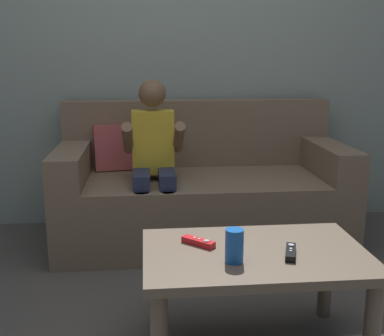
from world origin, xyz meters
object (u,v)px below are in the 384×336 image
at_px(person_seated_on_couch, 154,157).
at_px(game_remote_black_center, 291,252).
at_px(coffee_table, 255,268).
at_px(soda_can, 234,246).
at_px(game_remote_red_near_edge, 198,242).
at_px(couch, 200,191).

xyz_separation_m(person_seated_on_couch, game_remote_black_center, (0.48, -1.11, -0.14)).
relative_size(coffee_table, soda_can, 6.91).
xyz_separation_m(coffee_table, game_remote_black_center, (0.12, -0.06, 0.08)).
xyz_separation_m(game_remote_black_center, soda_can, (-0.22, -0.04, 0.05)).
bearing_deg(game_remote_red_near_edge, coffee_table, -20.48).
relative_size(game_remote_black_center, soda_can, 1.18).
xyz_separation_m(person_seated_on_couch, soda_can, (0.26, -1.15, -0.09)).
height_order(couch, game_remote_black_center, couch).
bearing_deg(coffee_table, person_seated_on_couch, 108.71).
bearing_deg(game_remote_black_center, game_remote_red_near_edge, 157.73).
xyz_separation_m(coffee_table, game_remote_red_near_edge, (-0.21, 0.08, 0.08)).
bearing_deg(game_remote_black_center, person_seated_on_couch, 113.22).
bearing_deg(couch, person_seated_on_couch, -147.43).
height_order(couch, game_remote_red_near_edge, couch).
bearing_deg(coffee_table, couch, 93.12).
xyz_separation_m(couch, game_remote_red_near_edge, (-0.14, -1.16, 0.12)).
xyz_separation_m(couch, coffee_table, (0.07, -1.24, 0.04)).
distance_m(person_seated_on_couch, game_remote_red_near_edge, 1.00).
bearing_deg(person_seated_on_couch, game_remote_red_near_edge, -81.27).
height_order(game_remote_red_near_edge, game_remote_black_center, same).
distance_m(coffee_table, game_remote_black_center, 0.16).
xyz_separation_m(person_seated_on_couch, coffee_table, (0.36, -1.05, -0.22)).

